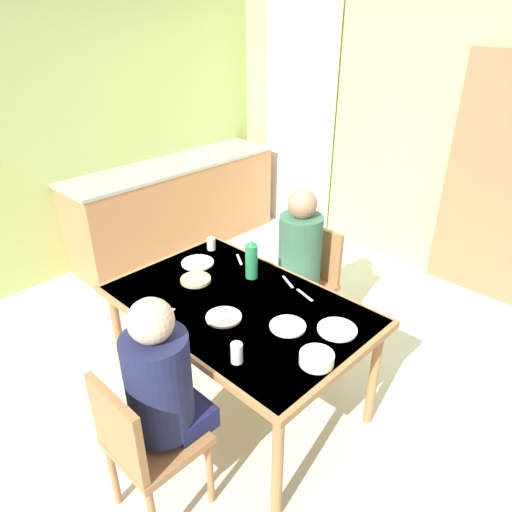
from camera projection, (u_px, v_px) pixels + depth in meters
The scene contains 24 objects.
ground_plane at pixel (241, 362), 3.38m from camera, with size 5.78×5.78×0.00m, color beige.
wall_back at pixel (419, 115), 4.11m from camera, with size 4.51×0.10×2.84m, color #ADBF72.
wall_left at pixel (121, 108), 4.38m from camera, with size 0.10×3.34×2.84m, color #AEC270.
door_wooden at pixel (494, 183), 3.79m from camera, with size 0.80×0.05×2.00m, color #8B6645.
curtain_panel at pixel (298, 121), 4.94m from camera, with size 0.90×0.03×2.39m, color white.
kitchen_counter at pixel (177, 205), 4.83m from camera, with size 0.61×2.26×0.91m.
dining_table at pixel (238, 312), 2.75m from camera, with size 1.53×0.99×0.75m.
chair_near_diner at pixel (143, 442), 2.15m from camera, with size 0.40×0.40×0.87m.
chair_far_diner at pixel (309, 278), 3.45m from camera, with size 0.40×0.40×0.87m.
person_near_diner at pixel (161, 381), 2.11m from camera, with size 0.30×0.37×0.77m.
person_far_diner at pixel (299, 250), 3.23m from camera, with size 0.30×0.37×0.77m.
water_bottle_green_near at pixel (251, 260), 2.92m from camera, with size 0.08×0.08×0.26m.
serving_bowl_center at pixel (317, 359), 2.25m from camera, with size 0.17×0.17×0.06m, color white.
dinner_plate_near_left at pixel (224, 317), 2.58m from camera, with size 0.20×0.20×0.01m, color white.
dinner_plate_near_right at pixel (198, 263), 3.13m from camera, with size 0.22×0.22×0.01m, color white.
dinner_plate_far_center at pixel (288, 326), 2.51m from camera, with size 0.20×0.20×0.01m, color white.
dinner_plate_far_side at pixel (337, 329), 2.48m from camera, with size 0.21×0.21×0.01m, color white.
drinking_glass_by_near_diner at pixel (237, 353), 2.24m from camera, with size 0.06×0.06×0.11m, color silver.
drinking_glass_by_far_diner at pixel (211, 244), 3.29m from camera, with size 0.06×0.06×0.09m, color silver.
bread_plate_sliced at pixel (196, 280), 2.92m from camera, with size 0.19×0.19×0.02m, color #DBB77A.
cutlery_knife_near at pixel (163, 307), 2.67m from camera, with size 0.15×0.02×0.00m, color silver.
cutlery_fork_near at pixel (239, 260), 3.17m from camera, with size 0.15×0.02×0.00m, color silver.
cutlery_knife_far at pixel (305, 295), 2.78m from camera, with size 0.15×0.02×0.00m, color silver.
cutlery_fork_far at pixel (288, 282), 2.92m from camera, with size 0.15×0.02×0.00m, color silver.
Camera 1 is at (1.90, -1.80, 2.27)m, focal length 32.87 mm.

